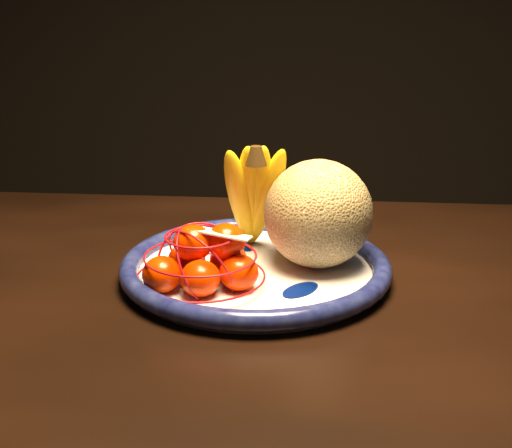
# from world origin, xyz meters

# --- Properties ---
(dining_table) EXTENTS (1.47, 0.91, 0.72)m
(dining_table) POSITION_xyz_m (0.05, -0.03, 0.64)
(dining_table) COLOR black
(dining_table) RESTS_ON ground
(fruit_bowl) EXTENTS (0.35, 0.35, 0.03)m
(fruit_bowl) POSITION_xyz_m (-0.09, 0.04, 0.73)
(fruit_bowl) COLOR white
(fruit_bowl) RESTS_ON dining_table
(cantaloupe) EXTENTS (0.14, 0.14, 0.14)m
(cantaloupe) POSITION_xyz_m (-0.01, 0.06, 0.80)
(cantaloupe) COLOR olive
(cantaloupe) RESTS_ON fruit_bowl
(banana_bunch) EXTENTS (0.11, 0.10, 0.16)m
(banana_bunch) POSITION_xyz_m (-0.09, 0.11, 0.82)
(banana_bunch) COLOR yellow
(banana_bunch) RESTS_ON fruit_bowl
(mandarin_bag) EXTENTS (0.16, 0.16, 0.10)m
(mandarin_bag) POSITION_xyz_m (-0.15, -0.02, 0.76)
(mandarin_bag) COLOR #FF2702
(mandarin_bag) RESTS_ON fruit_bowl
(price_tag) EXTENTS (0.08, 0.04, 0.01)m
(price_tag) POSITION_xyz_m (-0.13, -0.02, 0.80)
(price_tag) COLOR white
(price_tag) RESTS_ON mandarin_bag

